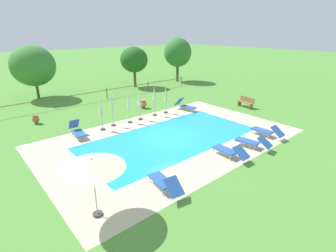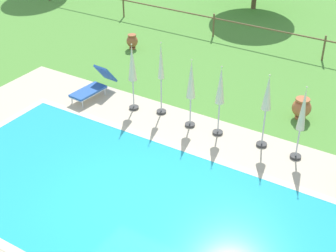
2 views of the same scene
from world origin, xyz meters
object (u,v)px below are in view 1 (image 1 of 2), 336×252
(sun_lounger_north_mid, at_px, (165,182))
(patio_umbrella_closed_row_mid_west, at_px, (129,102))
(patio_umbrella_closed_row_west, at_px, (154,95))
(patio_umbrella_closed_row_east, at_px, (101,108))
(tree_centre, at_px, (134,60))
(wooden_bench_lawn_side, at_px, (246,102))
(sun_lounger_north_far, at_px, (78,131))
(patio_umbrella_closed_row_centre, at_px, (166,95))
(patio_umbrella_closed_deck_corner, at_px, (140,100))
(patio_umbrella_closed_row_mid_east, at_px, (112,104))
(terracotta_urn_by_tree, at_px, (143,104))
(patio_umbrella_open_foreground, at_px, (92,164))
(tree_far_east, at_px, (178,52))
(sun_lounger_south_mid, at_px, (266,131))
(sun_lounger_south_near_corner, at_px, (185,106))
(sun_lounger_north_end, at_px, (252,142))
(tree_west_mid, at_px, (33,66))
(terracotta_urn_near_fence, at_px, (36,119))
(sun_lounger_north_near_steps, at_px, (229,151))

(sun_lounger_north_mid, xyz_separation_m, patio_umbrella_closed_row_mid_west, (3.38, 7.97, 1.13))
(patio_umbrella_closed_row_west, distance_m, patio_umbrella_closed_row_east, 4.54)
(patio_umbrella_closed_row_east, relative_size, tree_centre, 0.52)
(wooden_bench_lawn_side, bearing_deg, patio_umbrella_closed_row_mid_west, 161.91)
(sun_lounger_north_far, distance_m, patio_umbrella_closed_row_centre, 7.38)
(patio_umbrella_closed_deck_corner, bearing_deg, patio_umbrella_closed_row_east, -178.44)
(patio_umbrella_closed_row_mid_east, relative_size, terracotta_urn_by_tree, 3.49)
(patio_umbrella_open_foreground, xyz_separation_m, patio_umbrella_closed_row_mid_east, (4.99, 7.78, -0.53))
(patio_umbrella_closed_deck_corner, xyz_separation_m, wooden_bench_lawn_side, (8.78, -3.23, -1.05))
(patio_umbrella_closed_row_mid_east, relative_size, tree_far_east, 0.47)
(sun_lounger_south_mid, height_order, terracotta_urn_by_tree, sun_lounger_south_mid)
(sun_lounger_north_far, bearing_deg, patio_umbrella_closed_row_centre, 1.01)
(patio_umbrella_closed_deck_corner, bearing_deg, patio_umbrella_closed_row_centre, 0.58)
(sun_lounger_north_mid, relative_size, patio_umbrella_closed_deck_corner, 0.90)
(patio_umbrella_closed_row_east, distance_m, wooden_bench_lawn_side, 12.35)
(patio_umbrella_closed_row_mid_west, bearing_deg, tree_centre, 54.54)
(sun_lounger_south_near_corner, bearing_deg, patio_umbrella_closed_row_centre, 163.92)
(sun_lounger_north_far, relative_size, patio_umbrella_closed_row_west, 0.81)
(patio_umbrella_closed_row_west, height_order, terracotta_urn_by_tree, patio_umbrella_closed_row_west)
(sun_lounger_north_far, height_order, sun_lounger_south_mid, sun_lounger_north_far)
(sun_lounger_north_end, xyz_separation_m, wooden_bench_lawn_side, (6.74, 4.86, 0.10))
(patio_umbrella_closed_row_east, xyz_separation_m, tree_west_mid, (-0.81, 11.87, 1.56))
(terracotta_urn_by_tree, distance_m, tree_west_mid, 11.47)
(patio_umbrella_closed_row_mid_west, distance_m, terracotta_urn_near_fence, 6.76)
(sun_lounger_north_mid, xyz_separation_m, tree_far_east, (16.70, 17.42, 3.23))
(sun_lounger_south_mid, distance_m, patio_umbrella_closed_row_east, 10.65)
(sun_lounger_south_mid, relative_size, tree_far_east, 0.37)
(patio_umbrella_closed_row_centre, bearing_deg, tree_centre, 69.66)
(patio_umbrella_closed_row_west, distance_m, terracotta_urn_near_fence, 8.66)
(sun_lounger_north_mid, bearing_deg, patio_umbrella_open_foreground, 171.85)
(patio_umbrella_open_foreground, relative_size, tree_far_east, 0.43)
(patio_umbrella_closed_row_centre, height_order, terracotta_urn_near_fence, patio_umbrella_closed_row_centre)
(tree_west_mid, bearing_deg, tree_centre, -10.17)
(patio_umbrella_closed_row_mid_west, distance_m, patio_umbrella_closed_row_centre, 3.45)
(sun_lounger_south_near_corner, xyz_separation_m, tree_west_mid, (-8.14, 12.26, 2.72))
(patio_umbrella_open_foreground, relative_size, patio_umbrella_closed_row_west, 0.99)
(sun_lounger_north_far, height_order, patio_umbrella_closed_row_centre, patio_umbrella_closed_row_centre)
(sun_lounger_south_near_corner, height_order, patio_umbrella_closed_deck_corner, patio_umbrella_closed_deck_corner)
(patio_umbrella_closed_row_mid_east, bearing_deg, patio_umbrella_closed_row_west, -1.16)
(terracotta_urn_by_tree, bearing_deg, patio_umbrella_closed_row_west, -101.50)
(patio_umbrella_closed_row_east, bearing_deg, sun_lounger_north_near_steps, -67.66)
(tree_centre, bearing_deg, wooden_bench_lawn_side, -78.86)
(sun_lounger_north_far, height_order, patio_umbrella_closed_row_east, patio_umbrella_closed_row_east)
(sun_lounger_north_end, bearing_deg, sun_lounger_north_mid, 179.30)
(sun_lounger_north_end, distance_m, patio_umbrella_closed_row_mid_east, 9.36)
(sun_lounger_north_far, xyz_separation_m, sun_lounger_north_end, (6.85, -7.99, -0.03))
(patio_umbrella_open_foreground, xyz_separation_m, tree_centre, (13.34, 17.59, 1.00))
(sun_lounger_north_near_steps, bearing_deg, sun_lounger_north_end, -3.96)
(sun_lounger_north_end, height_order, sun_lounger_south_near_corner, sun_lounger_south_near_corner)
(sun_lounger_north_near_steps, height_order, tree_west_mid, tree_west_mid)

